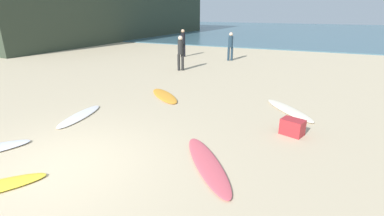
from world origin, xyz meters
TOP-DOWN VIEW (x-y plane):
  - ground_plane at (0.00, 0.00)m, footprint 120.00×120.00m
  - ocean_water at (0.00, 39.27)m, footprint 120.00×40.00m
  - surfboard_0 at (4.12, 5.34)m, footprint 1.83×2.05m
  - surfboard_2 at (2.81, 1.31)m, footprint 1.86×2.28m
  - surfboard_3 at (-0.22, 5.22)m, footprint 1.89×1.84m
  - surfboard_4 at (-1.62, 2.44)m, footprint 0.76×2.00m
  - beachgoer_near at (-3.21, 13.64)m, footprint 0.39×0.39m
  - beachgoer_mid at (0.04, 13.45)m, footprint 0.36×0.36m
  - beachgoer_far at (-1.57, 9.64)m, footprint 0.39×0.39m
  - beach_cooler at (4.32, 3.55)m, footprint 0.65×0.55m

SIDE VIEW (x-z plane):
  - ground_plane at x=0.00m, z-range 0.00..0.00m
  - surfboard_4 at x=-1.62m, z-range 0.00..0.07m
  - surfboard_2 at x=2.81m, z-range 0.00..0.07m
  - surfboard_0 at x=4.12m, z-range 0.00..0.07m
  - surfboard_3 at x=-0.22m, z-range 0.00..0.07m
  - ocean_water at x=0.00m, z-range 0.00..0.08m
  - beach_cooler at x=4.32m, z-range 0.00..0.41m
  - beachgoer_mid at x=0.04m, z-range 0.10..1.78m
  - beachgoer_far at x=-1.57m, z-range 0.10..1.86m
  - beachgoer_near at x=-3.21m, z-range 0.11..1.88m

